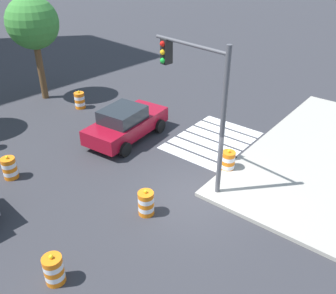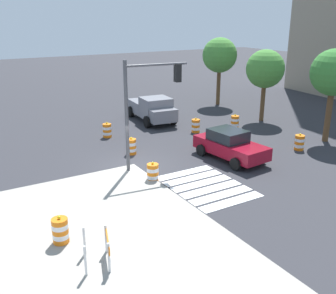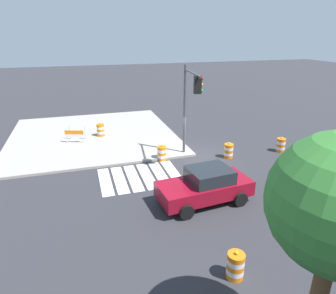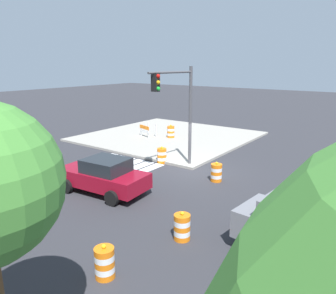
# 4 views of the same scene
# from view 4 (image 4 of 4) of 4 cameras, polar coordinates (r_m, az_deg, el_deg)

# --- Properties ---
(ground_plane) EXTENTS (120.00, 120.00, 0.00)m
(ground_plane) POSITION_cam_4_polar(r_m,az_deg,el_deg) (18.30, 4.33, -4.07)
(ground_plane) COLOR #2D2D33
(sidewalk_corner) EXTENTS (12.00, 12.00, 0.15)m
(sidewalk_corner) POSITION_cam_4_polar(r_m,az_deg,el_deg) (26.32, 0.20, 1.88)
(sidewalk_corner) COLOR #9E998E
(sidewalk_corner) RESTS_ON ground
(crosswalk_stripes) EXTENTS (4.35, 3.20, 0.02)m
(crosswalk_stripes) POSITION_cam_4_polar(r_m,az_deg,el_deg) (19.34, -8.67, -3.15)
(crosswalk_stripes) COLOR silver
(crosswalk_stripes) RESTS_ON ground
(sports_car) EXTENTS (4.45, 2.44, 1.63)m
(sports_car) POSITION_cam_4_polar(r_m,az_deg,el_deg) (15.28, -11.23, -4.88)
(sports_car) COLOR maroon
(sports_car) RESTS_ON ground
(pickup_truck) EXTENTS (5.31, 2.73, 1.92)m
(pickup_truck) POSITION_cam_4_polar(r_m,az_deg,el_deg) (10.72, 24.79, -13.79)
(pickup_truck) COLOR slate
(pickup_truck) RESTS_ON ground
(traffic_barrel_near_corner) EXTENTS (0.56, 0.56, 1.02)m
(traffic_barrel_near_corner) POSITION_cam_4_polar(r_m,az_deg,el_deg) (9.72, -11.02, -19.24)
(traffic_barrel_near_corner) COLOR orange
(traffic_barrel_near_corner) RESTS_ON ground
(traffic_barrel_crosswalk_end) EXTENTS (0.56, 0.56, 1.02)m
(traffic_barrel_crosswalk_end) POSITION_cam_4_polar(r_m,az_deg,el_deg) (19.44, -1.09, -1.52)
(traffic_barrel_crosswalk_end) COLOR orange
(traffic_barrel_crosswalk_end) RESTS_ON ground
(traffic_barrel_median_near) EXTENTS (0.56, 0.56, 1.02)m
(traffic_barrel_median_near) POSITION_cam_4_polar(r_m,az_deg,el_deg) (15.32, 21.02, -7.00)
(traffic_barrel_median_near) COLOR orange
(traffic_barrel_median_near) RESTS_ON ground
(traffic_barrel_far_curb) EXTENTS (0.56, 0.56, 1.02)m
(traffic_barrel_far_curb) POSITION_cam_4_polar(r_m,az_deg,el_deg) (16.65, 8.45, -4.45)
(traffic_barrel_far_curb) COLOR orange
(traffic_barrel_far_curb) RESTS_ON ground
(traffic_barrel_lane_center) EXTENTS (0.56, 0.56, 1.02)m
(traffic_barrel_lane_center) POSITION_cam_4_polar(r_m,az_deg,el_deg) (11.30, 2.47, -13.81)
(traffic_barrel_lane_center) COLOR orange
(traffic_barrel_lane_center) RESTS_ON ground
(traffic_barrel_on_sidewalk) EXTENTS (0.56, 0.56, 1.02)m
(traffic_barrel_on_sidewalk) POSITION_cam_4_polar(r_m,az_deg,el_deg) (25.46, 0.49, 2.67)
(traffic_barrel_on_sidewalk) COLOR orange
(traffic_barrel_on_sidewalk) RESTS_ON sidewalk_corner
(construction_barricade) EXTENTS (1.41, 1.12, 1.00)m
(construction_barricade) POSITION_cam_4_polar(r_m,az_deg,el_deg) (25.90, -3.86, 3.10)
(construction_barricade) COLOR silver
(construction_barricade) RESTS_ON sidewalk_corner
(traffic_light_pole) EXTENTS (0.62, 3.27, 5.50)m
(traffic_light_pole) POSITION_cam_4_polar(r_m,az_deg,el_deg) (17.41, 1.59, 8.21)
(traffic_light_pole) COLOR #4C4C51
(traffic_light_pole) RESTS_ON sidewalk_corner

